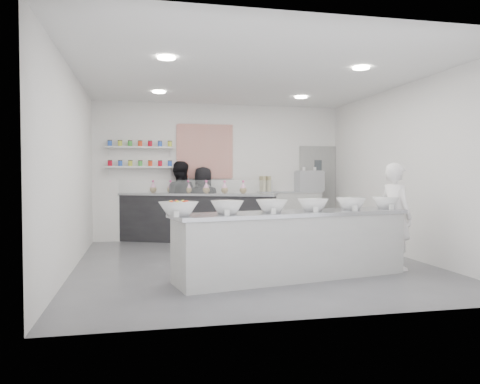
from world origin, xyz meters
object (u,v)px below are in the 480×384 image
object	(u,v)px
staff_left	(179,201)
espresso_machine	(309,181)
back_bar	(197,218)
woman_prep	(396,216)
staff_right	(203,203)
espresso_ledge	(289,215)
prep_counter	(293,245)

from	to	relation	value
staff_left	espresso_machine	bearing A→B (deg)	-171.64
back_bar	staff_left	size ratio (longest dim) A/B	1.95
staff_left	woman_prep	bearing A→B (deg)	137.52
back_bar	staff_left	bearing A→B (deg)	170.07
back_bar	staff_right	distance (m)	0.41
back_bar	espresso_machine	xyz separation A→B (m)	(2.60, 0.21, 0.76)
espresso_ledge	woman_prep	world-z (taller)	woman_prep
woman_prep	staff_left	xyz separation A→B (m)	(-2.96, 3.74, 0.06)
espresso_ledge	prep_counter	bearing A→B (deg)	-107.41
prep_counter	staff_left	bearing A→B (deg)	96.04
espresso_ledge	espresso_machine	xyz separation A→B (m)	(0.48, 0.00, 0.76)
woman_prep	back_bar	bearing A→B (deg)	23.45
prep_counter	staff_right	size ratio (longest dim) A/B	2.09
woman_prep	prep_counter	bearing A→B (deg)	85.60
prep_counter	staff_left	distance (m)	4.22
back_bar	woman_prep	bearing A→B (deg)	-28.98
woman_prep	espresso_machine	bearing A→B (deg)	-13.16
espresso_ledge	woman_prep	bearing A→B (deg)	-82.65
espresso_ledge	staff_left	xyz separation A→B (m)	(-2.49, 0.04, 0.33)
back_bar	woman_prep	size ratio (longest dim) A/B	2.09
espresso_machine	staff_right	distance (m)	2.48
woman_prep	staff_right	bearing A→B (deg)	19.86
prep_counter	back_bar	world-z (taller)	back_bar
prep_counter	espresso_machine	distance (m)	4.40
staff_right	espresso_machine	bearing A→B (deg)	-159.81
staff_left	staff_right	xyz separation A→B (m)	(0.53, 0.00, -0.06)
woman_prep	staff_left	bearing A→B (deg)	25.19
prep_counter	staff_right	xyz separation A→B (m)	(-0.71, 4.01, 0.35)
staff_right	prep_counter	bearing A→B (deg)	121.21
staff_left	espresso_ledge	bearing A→B (deg)	-171.78
espresso_ledge	staff_left	bearing A→B (deg)	179.09
staff_left	staff_right	world-z (taller)	staff_left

